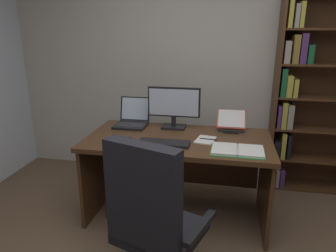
{
  "coord_description": "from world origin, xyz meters",
  "views": [
    {
      "loc": [
        0.16,
        -1.48,
        1.66
      ],
      "look_at": [
        -0.32,
        0.99,
        0.88
      ],
      "focal_mm": 33.23,
      "sensor_mm": 36.0,
      "label": 1
    }
  ],
  "objects_px": {
    "bookshelf": "(312,96)",
    "reading_stand_with_book": "(231,121)",
    "notepad": "(206,140)",
    "monitor": "(174,108)",
    "open_binder": "(238,150)",
    "laptop": "(132,120)",
    "pen": "(208,139)",
    "computer_mouse": "(129,140)",
    "keyboard": "(164,143)",
    "office_chair": "(154,230)",
    "desk": "(179,156)"
  },
  "relations": [
    {
      "from": "reading_stand_with_book",
      "to": "notepad",
      "type": "relative_size",
      "value": 1.26
    },
    {
      "from": "pen",
      "to": "keyboard",
      "type": "bearing_deg",
      "value": -155.62
    },
    {
      "from": "open_binder",
      "to": "pen",
      "type": "relative_size",
      "value": 2.92
    },
    {
      "from": "bookshelf",
      "to": "computer_mouse",
      "type": "distance_m",
      "value": 1.92
    },
    {
      "from": "open_binder",
      "to": "notepad",
      "type": "relative_size",
      "value": 1.95
    },
    {
      "from": "desk",
      "to": "reading_stand_with_book",
      "type": "distance_m",
      "value": 0.59
    },
    {
      "from": "desk",
      "to": "open_binder",
      "type": "relative_size",
      "value": 3.89
    },
    {
      "from": "bookshelf",
      "to": "notepad",
      "type": "height_order",
      "value": "bookshelf"
    },
    {
      "from": "office_chair",
      "to": "pen",
      "type": "bearing_deg",
      "value": 91.97
    },
    {
      "from": "laptop",
      "to": "notepad",
      "type": "xyz_separation_m",
      "value": [
        0.75,
        -0.31,
        -0.05
      ]
    },
    {
      "from": "notepad",
      "to": "office_chair",
      "type": "bearing_deg",
      "value": -106.24
    },
    {
      "from": "desk",
      "to": "reading_stand_with_book",
      "type": "bearing_deg",
      "value": 30.07
    },
    {
      "from": "office_chair",
      "to": "computer_mouse",
      "type": "distance_m",
      "value": 0.87
    },
    {
      "from": "pen",
      "to": "open_binder",
      "type": "bearing_deg",
      "value": -41.3
    },
    {
      "from": "desk",
      "to": "laptop",
      "type": "height_order",
      "value": "laptop"
    },
    {
      "from": "desk",
      "to": "computer_mouse",
      "type": "height_order",
      "value": "computer_mouse"
    },
    {
      "from": "desk",
      "to": "pen",
      "type": "xyz_separation_m",
      "value": [
        0.26,
        -0.1,
        0.22
      ]
    },
    {
      "from": "bookshelf",
      "to": "reading_stand_with_book",
      "type": "xyz_separation_m",
      "value": [
        -0.8,
        -0.47,
        -0.18
      ]
    },
    {
      "from": "office_chair",
      "to": "monitor",
      "type": "relative_size",
      "value": 2.15
    },
    {
      "from": "monitor",
      "to": "open_binder",
      "type": "bearing_deg",
      "value": -41.01
    },
    {
      "from": "bookshelf",
      "to": "keyboard",
      "type": "distance_m",
      "value": 1.68
    },
    {
      "from": "desk",
      "to": "pen",
      "type": "bearing_deg",
      "value": -20.8
    },
    {
      "from": "laptop",
      "to": "pen",
      "type": "distance_m",
      "value": 0.83
    },
    {
      "from": "computer_mouse",
      "to": "laptop",
      "type": "bearing_deg",
      "value": 103.74
    },
    {
      "from": "keyboard",
      "to": "open_binder",
      "type": "xyz_separation_m",
      "value": [
        0.59,
        -0.05,
        -0.0
      ]
    },
    {
      "from": "office_chair",
      "to": "notepad",
      "type": "distance_m",
      "value": 0.95
    },
    {
      "from": "bookshelf",
      "to": "keyboard",
      "type": "height_order",
      "value": "bookshelf"
    },
    {
      "from": "office_chair",
      "to": "desk",
      "type": "bearing_deg",
      "value": 108.81
    },
    {
      "from": "computer_mouse",
      "to": "office_chair",
      "type": "bearing_deg",
      "value": -61.81
    },
    {
      "from": "bookshelf",
      "to": "reading_stand_with_book",
      "type": "bearing_deg",
      "value": -149.38
    },
    {
      "from": "bookshelf",
      "to": "open_binder",
      "type": "distance_m",
      "value": 1.3
    },
    {
      "from": "bookshelf",
      "to": "reading_stand_with_book",
      "type": "relative_size",
      "value": 7.57
    },
    {
      "from": "keyboard",
      "to": "open_binder",
      "type": "relative_size",
      "value": 1.03
    },
    {
      "from": "keyboard",
      "to": "pen",
      "type": "xyz_separation_m",
      "value": [
        0.35,
        0.16,
        0.0
      ]
    },
    {
      "from": "desk",
      "to": "computer_mouse",
      "type": "relative_size",
      "value": 15.31
    },
    {
      "from": "keyboard",
      "to": "notepad",
      "type": "distance_m",
      "value": 0.37
    },
    {
      "from": "notepad",
      "to": "pen",
      "type": "bearing_deg",
      "value": 0.0
    },
    {
      "from": "desk",
      "to": "laptop",
      "type": "xyz_separation_m",
      "value": [
        -0.5,
        0.21,
        0.26
      ]
    },
    {
      "from": "pen",
      "to": "laptop",
      "type": "bearing_deg",
      "value": 157.86
    },
    {
      "from": "bookshelf",
      "to": "office_chair",
      "type": "distance_m",
      "value": 2.18
    },
    {
      "from": "laptop",
      "to": "pen",
      "type": "bearing_deg",
      "value": -22.14
    },
    {
      "from": "monitor",
      "to": "reading_stand_with_book",
      "type": "relative_size",
      "value": 1.87
    },
    {
      "from": "desk",
      "to": "reading_stand_with_book",
      "type": "relative_size",
      "value": 6.02
    },
    {
      "from": "notepad",
      "to": "monitor",
      "type": "bearing_deg",
      "value": 137.51
    },
    {
      "from": "desk",
      "to": "keyboard",
      "type": "distance_m",
      "value": 0.35
    },
    {
      "from": "notepad",
      "to": "pen",
      "type": "height_order",
      "value": "pen"
    },
    {
      "from": "desk",
      "to": "office_chair",
      "type": "distance_m",
      "value": 0.97
    },
    {
      "from": "keyboard",
      "to": "computer_mouse",
      "type": "bearing_deg",
      "value": 180.0
    },
    {
      "from": "monitor",
      "to": "computer_mouse",
      "type": "xyz_separation_m",
      "value": [
        -0.3,
        -0.46,
        -0.18
      ]
    },
    {
      "from": "reading_stand_with_book",
      "to": "desk",
      "type": "bearing_deg",
      "value": -149.93
    }
  ]
}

